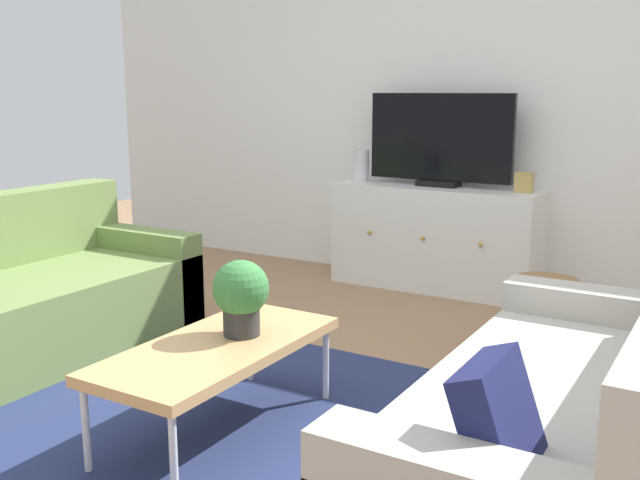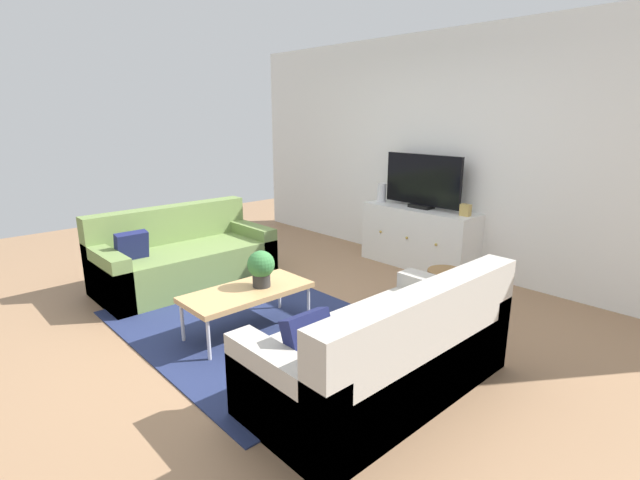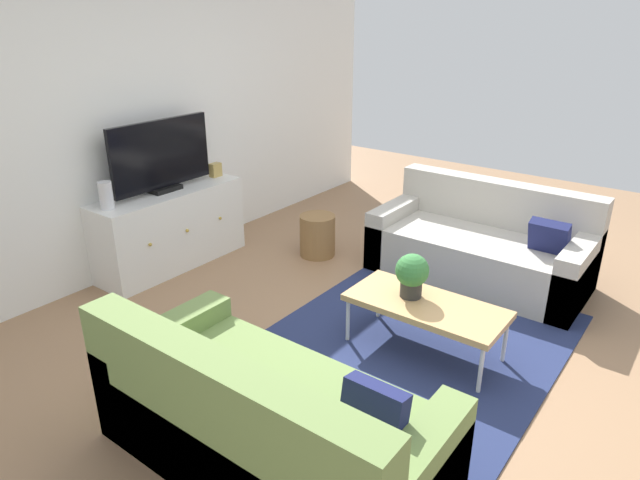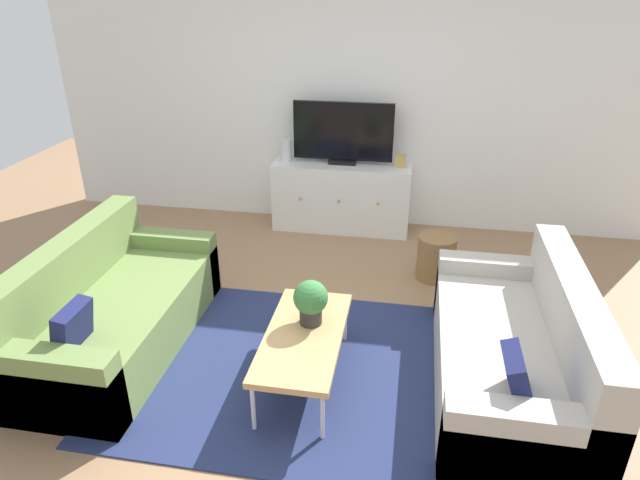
# 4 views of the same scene
# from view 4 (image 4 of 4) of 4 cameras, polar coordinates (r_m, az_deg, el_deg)

# --- Properties ---
(ground_plane) EXTENTS (10.00, 10.00, 0.00)m
(ground_plane) POSITION_cam_4_polar(r_m,az_deg,el_deg) (4.08, -1.52, -11.86)
(ground_plane) COLOR #997251
(wall_back) EXTENTS (6.40, 0.12, 2.70)m
(wall_back) POSITION_cam_4_polar(r_m,az_deg,el_deg) (5.86, 3.42, 14.55)
(wall_back) COLOR white
(wall_back) RESTS_ON ground_plane
(area_rug) EXTENTS (2.50, 1.90, 0.01)m
(area_rug) POSITION_cam_4_polar(r_m,az_deg,el_deg) (3.96, -1.96, -13.09)
(area_rug) COLOR navy
(area_rug) RESTS_ON ground_plane
(couch_left_side) EXTENTS (0.88, 1.80, 0.82)m
(couch_left_side) POSITION_cam_4_polar(r_m,az_deg,el_deg) (4.32, -21.03, -7.00)
(couch_left_side) COLOR olive
(couch_left_side) RESTS_ON ground_plane
(couch_right_side) EXTENTS (0.88, 1.80, 0.82)m
(couch_right_side) POSITION_cam_4_polar(r_m,az_deg,el_deg) (3.85, 19.96, -11.15)
(couch_right_side) COLOR #B2ADA3
(couch_right_side) RESTS_ON ground_plane
(coffee_table) EXTENTS (0.50, 1.07, 0.38)m
(coffee_table) POSITION_cam_4_polar(r_m,az_deg,el_deg) (3.66, -1.67, -9.98)
(coffee_table) COLOR tan
(coffee_table) RESTS_ON ground_plane
(potted_plant) EXTENTS (0.23, 0.23, 0.31)m
(potted_plant) POSITION_cam_4_polar(r_m,az_deg,el_deg) (3.65, -0.96, -6.23)
(potted_plant) COLOR #2D2D2D
(potted_plant) RESTS_ON coffee_table
(tv_console) EXTENTS (1.42, 0.47, 0.71)m
(tv_console) POSITION_cam_4_polar(r_m,az_deg,el_deg) (5.88, 2.25, 4.52)
(tv_console) COLOR white
(tv_console) RESTS_ON ground_plane
(flat_screen_tv) EXTENTS (1.01, 0.16, 0.63)m
(flat_screen_tv) POSITION_cam_4_polar(r_m,az_deg,el_deg) (5.69, 2.39, 10.90)
(flat_screen_tv) COLOR black
(flat_screen_tv) RESTS_ON tv_console
(glass_vase) EXTENTS (0.11, 0.11, 0.23)m
(glass_vase) POSITION_cam_4_polar(r_m,az_deg,el_deg) (5.83, -3.51, 9.20)
(glass_vase) COLOR silver
(glass_vase) RESTS_ON tv_console
(mantel_clock) EXTENTS (0.11, 0.07, 0.13)m
(mantel_clock) POSITION_cam_4_polar(r_m,az_deg,el_deg) (5.69, 8.28, 8.06)
(mantel_clock) COLOR tan
(mantel_clock) RESTS_ON tv_console
(wicker_basket) EXTENTS (0.34, 0.34, 0.40)m
(wicker_basket) POSITION_cam_4_polar(r_m,az_deg,el_deg) (5.05, 11.84, -1.74)
(wicker_basket) COLOR olive
(wicker_basket) RESTS_ON ground_plane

